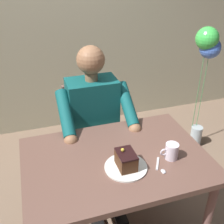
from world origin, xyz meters
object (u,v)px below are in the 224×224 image
at_px(dining_table, 116,170).
at_px(cake_slice, 126,160).
at_px(seated_person, 96,129).
at_px(dessert_spoon, 161,168).
at_px(coffee_cup, 171,151).
at_px(balloon_display, 206,60).
at_px(chair, 91,134).

height_order(dining_table, cake_slice, cake_slice).
relative_size(dining_table, seated_person, 0.85).
xyz_separation_m(seated_person, dessert_spoon, (-0.20, 0.64, 0.10)).
xyz_separation_m(dining_table, coffee_cup, (-0.30, 0.10, 0.14)).
xyz_separation_m(dessert_spoon, balloon_display, (-0.97, -1.04, 0.18)).
bearing_deg(seated_person, coffee_cup, 117.59).
xyz_separation_m(dining_table, seated_person, (0.00, -0.48, -0.00)).
height_order(seated_person, coffee_cup, seated_person).
height_order(coffee_cup, balloon_display, balloon_display).
bearing_deg(cake_slice, dessert_spoon, 161.21).
bearing_deg(dessert_spoon, seated_person, -72.24).
distance_m(dining_table, chair, 0.67).
bearing_deg(seated_person, dessert_spoon, 107.76).
bearing_deg(chair, coffee_cup, 111.92).
bearing_deg(balloon_display, dessert_spoon, 47.05).
bearing_deg(dining_table, dessert_spoon, 141.35).
height_order(chair, dessert_spoon, chair).
distance_m(cake_slice, balloon_display, 1.51).
distance_m(chair, balloon_display, 1.27).
bearing_deg(balloon_display, seated_person, 18.78).
relative_size(coffee_cup, dessert_spoon, 0.80).
bearing_deg(dessert_spoon, dining_table, -38.65).
bearing_deg(dining_table, seated_person, -90.00).
bearing_deg(chair, dessert_spoon, 104.17).
distance_m(seated_person, coffee_cup, 0.67).
xyz_separation_m(dining_table, balloon_display, (-1.17, -0.87, 0.28)).
xyz_separation_m(chair, dessert_spoon, (-0.20, 0.81, 0.26)).
bearing_deg(balloon_display, chair, 10.93).
bearing_deg(coffee_cup, cake_slice, 0.39).
xyz_separation_m(coffee_cup, balloon_display, (-0.87, -0.97, 0.13)).
xyz_separation_m(seated_person, cake_slice, (-0.02, 0.58, 0.15)).
distance_m(coffee_cup, dessert_spoon, 0.12).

